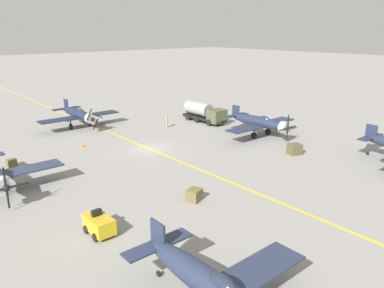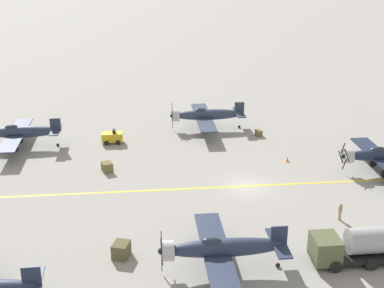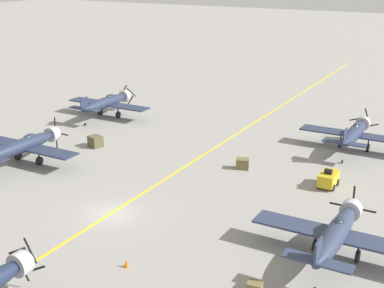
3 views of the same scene
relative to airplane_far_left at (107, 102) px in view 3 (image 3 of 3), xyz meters
name	(u,v)px [view 3 (image 3 of 3)]	position (x,y,z in m)	size (l,w,h in m)	color
ground_plane	(111,214)	(18.18, -23.02, -2.01)	(400.00, 400.00, 0.00)	gray
taxiway_stripe	(111,214)	(18.18, -23.02, -2.01)	(0.30, 160.00, 0.01)	yellow
airplane_far_left	(107,102)	(0.00, 0.00, 0.00)	(12.00, 9.98, 3.65)	#252F49
airplane_mid_left	(25,145)	(3.51, -17.98, 0.00)	(12.00, 9.98, 3.80)	#252F48
airplane_mid_right	(336,233)	(36.15, -21.04, 0.00)	(12.00, 9.98, 3.80)	#2D3751
airplane_far_right	(354,133)	(31.81, 2.60, 0.00)	(12.00, 9.98, 3.73)	#28324C
tow_tractor	(328,179)	(32.22, -8.68, -1.22)	(1.57, 2.60, 1.79)	gold
supply_crate_by_tanker	(95,141)	(6.31, -10.28, -1.40)	(1.48, 1.23, 1.23)	brown
supply_crate_mid_lane	(255,288)	(32.92, -27.56, -1.62)	(0.93, 0.78, 0.78)	brown
supply_crate_outboard	(243,164)	(23.48, -8.40, -1.49)	(1.26, 1.05, 1.05)	brown
traffic_cone	(126,263)	(24.13, -29.00, -1.74)	(0.36, 0.36, 0.55)	orange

